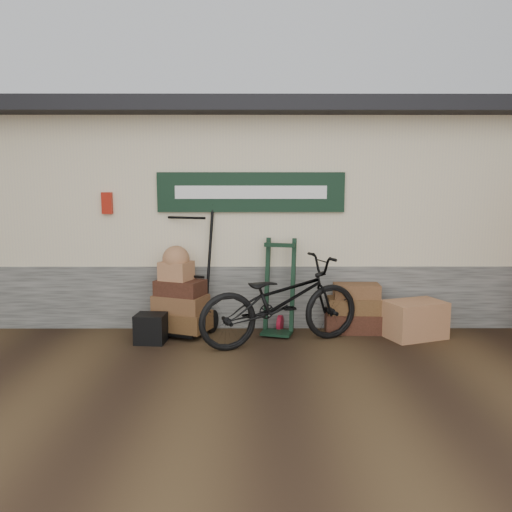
{
  "coord_description": "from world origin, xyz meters",
  "views": [
    {
      "loc": [
        -0.25,
        -6.01,
        2.0
      ],
      "look_at": [
        -0.23,
        0.9,
        1.07
      ],
      "focal_mm": 35.0,
      "sensor_mm": 36.0,
      "label": 1
    }
  ],
  "objects_px": {
    "suitcase_stack": "(353,307)",
    "black_trunk": "(151,328)",
    "green_barrow": "(279,287)",
    "bicycle": "(281,296)",
    "porter_trolley": "(187,267)",
    "wicker_hamper": "(415,319)"
  },
  "relations": [
    {
      "from": "suitcase_stack",
      "to": "black_trunk",
      "type": "height_order",
      "value": "suitcase_stack"
    },
    {
      "from": "green_barrow",
      "to": "bicycle",
      "type": "xyz_separation_m",
      "value": [
        -0.0,
        -0.48,
        -0.03
      ]
    },
    {
      "from": "porter_trolley",
      "to": "suitcase_stack",
      "type": "xyz_separation_m",
      "value": [
        2.33,
        0.0,
        -0.57
      ]
    },
    {
      "from": "porter_trolley",
      "to": "wicker_hamper",
      "type": "bearing_deg",
      "value": 15.69
    },
    {
      "from": "black_trunk",
      "to": "bicycle",
      "type": "bearing_deg",
      "value": -2.08
    },
    {
      "from": "porter_trolley",
      "to": "wicker_hamper",
      "type": "height_order",
      "value": "porter_trolley"
    },
    {
      "from": "suitcase_stack",
      "to": "wicker_hamper",
      "type": "height_order",
      "value": "suitcase_stack"
    },
    {
      "from": "black_trunk",
      "to": "green_barrow",
      "type": "bearing_deg",
      "value": 13.74
    },
    {
      "from": "suitcase_stack",
      "to": "bicycle",
      "type": "distance_m",
      "value": 1.25
    },
    {
      "from": "wicker_hamper",
      "to": "black_trunk",
      "type": "relative_size",
      "value": 2.0
    },
    {
      "from": "porter_trolley",
      "to": "suitcase_stack",
      "type": "bearing_deg",
      "value": 21.44
    },
    {
      "from": "porter_trolley",
      "to": "green_barrow",
      "type": "relative_size",
      "value": 1.39
    },
    {
      "from": "green_barrow",
      "to": "suitcase_stack",
      "type": "xyz_separation_m",
      "value": [
        1.05,
        0.12,
        -0.31
      ]
    },
    {
      "from": "porter_trolley",
      "to": "bicycle",
      "type": "xyz_separation_m",
      "value": [
        1.27,
        -0.6,
        -0.28
      ]
    },
    {
      "from": "wicker_hamper",
      "to": "bicycle",
      "type": "height_order",
      "value": "bicycle"
    },
    {
      "from": "green_barrow",
      "to": "bicycle",
      "type": "height_order",
      "value": "green_barrow"
    },
    {
      "from": "suitcase_stack",
      "to": "green_barrow",
      "type": "bearing_deg",
      "value": -173.45
    },
    {
      "from": "green_barrow",
      "to": "wicker_hamper",
      "type": "bearing_deg",
      "value": 10.02
    },
    {
      "from": "suitcase_stack",
      "to": "black_trunk",
      "type": "xyz_separation_m",
      "value": [
        -2.75,
        -0.53,
        -0.16
      ]
    },
    {
      "from": "porter_trolley",
      "to": "suitcase_stack",
      "type": "height_order",
      "value": "porter_trolley"
    },
    {
      "from": "porter_trolley",
      "to": "wicker_hamper",
      "type": "xyz_separation_m",
      "value": [
        3.1,
        -0.31,
        -0.67
      ]
    },
    {
      "from": "green_barrow",
      "to": "black_trunk",
      "type": "height_order",
      "value": "green_barrow"
    }
  ]
}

